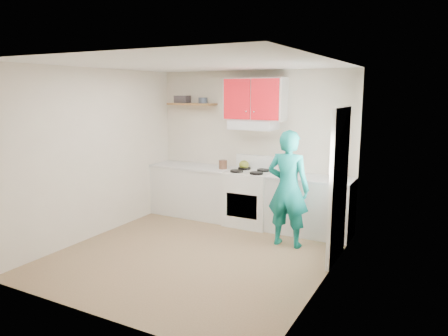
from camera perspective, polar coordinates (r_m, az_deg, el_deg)
The scene contains 21 objects.
floor at distance 6.07m, azimuth -3.77°, elevation -11.45°, with size 3.80×3.80×0.00m, color brown.
ceiling at distance 5.65m, azimuth -4.09°, elevation 13.84°, with size 3.60×3.80×0.04m, color white.
back_wall at distance 7.38m, azimuth 3.92°, elevation 2.90°, with size 3.60×0.04×2.60m, color beige.
front_wall at distance 4.26m, azimuth -17.59°, elevation -3.05°, with size 3.60×0.04×2.60m, color beige.
left_wall at distance 6.84m, azimuth -16.83°, elevation 1.89°, with size 0.04×3.80×2.60m, color beige.
right_wall at distance 5.02m, azimuth 13.79°, elevation -0.90°, with size 0.04×3.80×2.60m, color beige.
door at distance 5.75m, azimuth 15.18°, elevation -2.36°, with size 0.05×0.85×2.05m, color white.
door_glass at distance 5.68m, azimuth 15.12°, elevation 1.86°, with size 0.01×0.55×0.95m, color white.
counter_left at distance 7.76m, azimuth -4.10°, elevation -3.12°, with size 1.52×0.60×0.90m, color silver.
counter_right at distance 6.88m, azimuth 11.51°, elevation -5.05°, with size 1.32×0.60×0.90m, color silver.
stove at distance 7.21m, azimuth 3.50°, elevation -4.08°, with size 0.76×0.65×0.92m, color white.
range_hood at distance 7.10m, azimuth 3.97°, elevation 5.81°, with size 0.76×0.44×0.15m, color silver.
upper_cabinets at distance 7.13m, azimuth 4.19°, elevation 9.25°, with size 1.02×0.33×0.70m, color red.
shelf at distance 7.74m, azimuth -4.35°, elevation 8.58°, with size 0.90×0.30×0.04m, color brown.
books at distance 7.84m, azimuth -5.63°, elevation 9.20°, with size 0.25×0.18×0.13m, color #393235.
tin at distance 7.61m, azimuth -2.84°, elevation 9.08°, with size 0.16×0.16×0.10m, color #333D4C.
kettle at distance 7.32m, azimuth 2.70°, elevation 0.44°, with size 0.18×0.18×0.15m, color olive.
crock at distance 7.34m, azimuth -0.14°, elevation 0.40°, with size 0.14×0.14×0.17m, color #513223.
cutting_board at distance 6.70m, azimuth 10.44°, elevation -1.40°, with size 0.33×0.24×0.02m, color olive.
silicone_mat at distance 6.69m, azimuth 14.64°, elevation -1.64°, with size 0.32×0.26×0.01m, color red.
person at distance 6.20m, azimuth 8.63°, elevation -2.78°, with size 0.63×0.41×1.71m, color #0C7069.
Camera 1 is at (3.00, -4.78, 2.25)m, focal length 33.92 mm.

